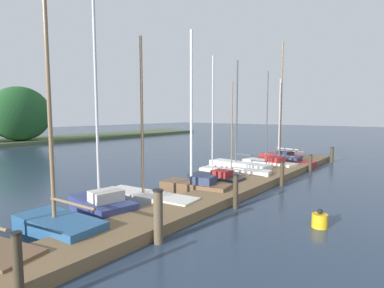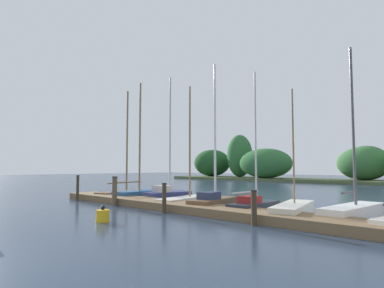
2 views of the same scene
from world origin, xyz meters
TOP-DOWN VIEW (x-y plane):
  - dock_pier at (0.00, 9.89)m, footprint 23.83×1.80m
  - sailboat_1 at (-8.06, 11.49)m, footprint 1.47×3.27m
  - sailboat_2 at (-6.08, 12.14)m, footprint 1.76×3.02m
  - sailboat_3 at (-4.17, 11.90)m, footprint 1.61×4.45m
  - sailboat_4 at (-1.86, 11.23)m, footprint 1.59×3.38m
  - sailboat_5 at (0.22, 11.54)m, footprint 1.02×3.23m
  - sailboat_6 at (2.04, 11.54)m, footprint 1.80×4.02m
  - sailboat_7 at (4.07, 12.44)m, footprint 1.34×4.25m
  - sailboat_8 at (6.09, 11.32)m, footprint 1.67×3.86m
  - sailboat_9 at (7.94, 11.12)m, footprint 1.39×4.35m
  - sailboat_10 at (10.15, 12.17)m, footprint 1.97×3.39m
  - mooring_piling_0 at (-10.24, 8.65)m, footprint 0.19×0.19m
  - mooring_piling_1 at (-6.59, 8.81)m, footprint 0.30×0.30m
  - mooring_piling_2 at (-2.60, 8.70)m, footprint 0.21×0.21m
  - mooring_piling_3 at (1.94, 8.72)m, footprint 0.22×0.22m
  - mooring_piling_4 at (6.72, 8.83)m, footprint 0.22×0.22m
  - mooring_piling_5 at (11.11, 8.66)m, footprint 0.27×0.27m
  - channel_buoy_1 at (-2.61, 5.67)m, footprint 0.48×0.48m

SIDE VIEW (x-z plane):
  - dock_pier at x=0.00m, z-range 0.00..0.35m
  - channel_buoy_1 at x=-2.61m, z-range -0.07..0.53m
  - sailboat_6 at x=2.04m, z-range -2.33..2.93m
  - sailboat_3 at x=-4.17m, z-range -2.95..3.55m
  - sailboat_10 at x=10.15m, z-range -2.77..3.39m
  - sailboat_8 at x=6.09m, z-range -2.78..3.44m
  - sailboat_5 at x=0.22m, z-range -2.83..3.53m
  - sailboat_7 at x=4.07m, z-range -3.00..3.74m
  - sailboat_9 at x=7.94m, z-range -3.79..4.54m
  - sailboat_2 at x=-6.08m, z-range -3.28..4.14m
  - sailboat_1 at x=-8.06m, z-range -3.22..4.09m
  - sailboat_4 at x=-1.86m, z-range -3.11..3.99m
  - mooring_piling_4 at x=6.72m, z-range 0.01..1.05m
  - mooring_piling_5 at x=11.11m, z-range 0.01..1.14m
  - mooring_piling_3 at x=1.94m, z-range 0.01..1.22m
  - mooring_piling_2 at x=-2.60m, z-range 0.01..1.31m
  - mooring_piling_1 at x=-6.59m, z-range 0.01..1.52m
  - mooring_piling_0 at x=-10.24m, z-range 0.01..1.52m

